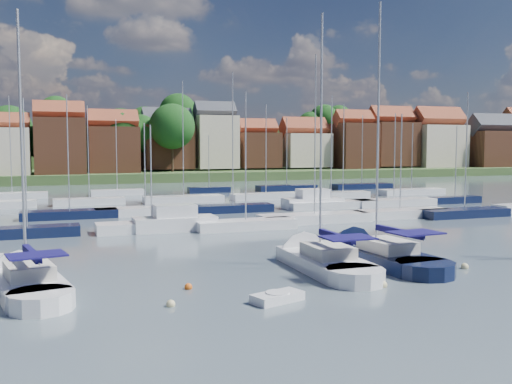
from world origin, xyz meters
name	(u,v)px	position (x,y,z in m)	size (l,w,h in m)	color
ground	(184,205)	(0.00, 40.00, 0.00)	(260.00, 260.00, 0.00)	#44535C
sailboat_left	(24,280)	(-16.70, 3.35, 0.36)	(4.96, 11.46, 15.11)	white
sailboat_centre	(313,259)	(-0.21, 3.34, 0.35)	(3.39, 12.04, 16.25)	white
sailboat_navy	(366,253)	(3.79, 3.88, 0.35)	(4.31, 12.83, 17.42)	black
tender	(277,297)	(-5.43, -3.70, 0.21)	(2.72, 1.88, 0.54)	white
buoy_b	(171,306)	(-10.28, -2.77, 0.00)	(0.41, 0.41, 0.41)	beige
buoy_c	(188,289)	(-8.80, 0.05, 0.00)	(0.41, 0.41, 0.41)	#D85914
buoy_d	(383,287)	(0.76, -2.96, 0.00)	(0.45, 0.45, 0.45)	beige
buoy_e	(386,251)	(6.50, 5.71, 0.00)	(0.46, 0.46, 0.46)	beige
buoy_f	(465,269)	(7.75, -0.80, 0.00)	(0.46, 0.46, 0.46)	beige
marina_field	(210,205)	(1.91, 35.15, 0.43)	(79.62, 41.41, 15.93)	white
far_shore_town	(117,155)	(2.23, 132.67, 4.61)	(212.46, 90.00, 22.27)	#415A2D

